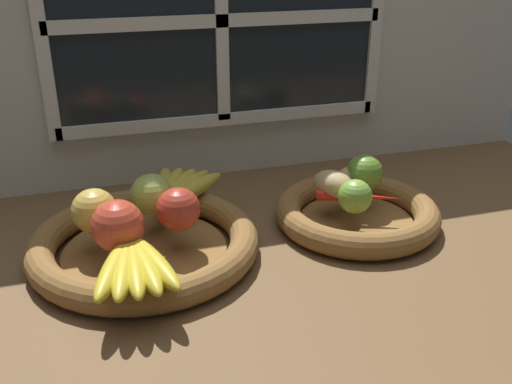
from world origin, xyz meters
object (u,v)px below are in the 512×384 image
at_px(apple_green_back, 152,195).
at_px(banana_bunch_front, 134,264).
at_px(chili_pepper, 360,197).
at_px(apple_golden_left, 94,211).
at_px(lime_far, 365,173).
at_px(lime_near, 355,196).
at_px(banana_bunch_back, 177,189).
at_px(potato_back, 358,178).
at_px(fruit_bowl_right, 357,213).
at_px(potato_oblong, 333,184).
at_px(apple_red_front, 118,226).
at_px(apple_red_right, 178,209).
at_px(fruit_bowl_left, 145,244).

height_order(apple_green_back, banana_bunch_front, apple_green_back).
relative_size(banana_bunch_front, chili_pepper, 1.19).
relative_size(apple_golden_left, lime_far, 1.05).
bearing_deg(lime_near, banana_bunch_back, 151.36).
relative_size(banana_bunch_front, lime_near, 3.11).
bearing_deg(lime_far, lime_near, -125.84).
relative_size(banana_bunch_back, potato_back, 2.37).
height_order(fruit_bowl_right, lime_near, lime_near).
height_order(banana_bunch_back, potato_oblong, potato_oblong).
bearing_deg(apple_red_front, apple_red_right, 21.52).
bearing_deg(potato_back, lime_far, -27.26).
bearing_deg(lime_far, fruit_bowl_left, -174.54).
bearing_deg(apple_red_right, lime_far, 8.48).
bearing_deg(banana_bunch_back, apple_golden_left, -147.45).
bearing_deg(apple_red_front, potato_back, 12.34).
relative_size(banana_bunch_back, potato_oblong, 2.38).
relative_size(fruit_bowl_right, banana_bunch_back, 1.57).
height_order(apple_green_back, potato_oblong, apple_green_back).
bearing_deg(apple_green_back, apple_golden_left, -160.13).
height_order(apple_red_right, potato_back, apple_red_right).
height_order(banana_bunch_front, banana_bunch_back, banana_bunch_front).
height_order(apple_red_front, chili_pepper, apple_red_front).
xyz_separation_m(fruit_bowl_right, banana_bunch_back, (-0.29, 0.11, 0.04)).
bearing_deg(chili_pepper, lime_far, 79.79).
bearing_deg(apple_golden_left, apple_red_front, -66.16).
height_order(apple_green_back, banana_bunch_back, apple_green_back).
bearing_deg(lime_near, potato_oblong, 98.65).
bearing_deg(potato_back, banana_bunch_back, 168.15).
bearing_deg(banana_bunch_front, apple_golden_left, 106.96).
xyz_separation_m(apple_red_right, lime_far, (0.34, 0.05, -0.00)).
xyz_separation_m(apple_golden_left, banana_bunch_back, (0.14, 0.09, -0.02)).
distance_m(apple_green_back, banana_bunch_front, 0.18).
height_order(fruit_bowl_right, apple_red_right, apple_red_right).
bearing_deg(apple_red_front, lime_far, 11.42).
distance_m(apple_red_front, banana_bunch_front, 0.08).
bearing_deg(lime_far, fruit_bowl_right, -127.87).
relative_size(fruit_bowl_right, lime_far, 4.32).
bearing_deg(apple_green_back, lime_far, -1.99).
distance_m(apple_red_right, banana_bunch_back, 0.12).
relative_size(apple_red_right, banana_bunch_front, 0.39).
bearing_deg(banana_bunch_back, fruit_bowl_right, -20.31).
distance_m(fruit_bowl_right, lime_near, 0.07).
bearing_deg(banana_bunch_front, lime_near, 13.20).
relative_size(apple_golden_left, chili_pepper, 0.47).
bearing_deg(fruit_bowl_right, potato_oblong, 142.13).
xyz_separation_m(fruit_bowl_right, lime_near, (-0.02, -0.04, 0.05)).
height_order(apple_golden_left, potato_back, apple_golden_left).
bearing_deg(banana_bunch_back, lime_near, -28.64).
distance_m(apple_green_back, potato_back, 0.36).
relative_size(potato_back, lime_near, 1.36).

